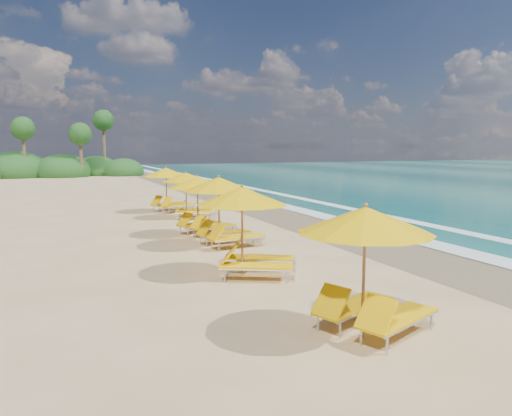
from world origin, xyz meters
TOP-DOWN VIEW (x-y plane):
  - ground at (0.00, 0.00)m, footprint 160.00×160.00m
  - wet_sand at (4.00, 0.00)m, footprint 4.00×160.00m
  - surf_foam at (6.70, 0.00)m, footprint 4.00×160.00m
  - station_0 at (-1.81, -9.90)m, footprint 3.31×3.26m
  - station_1 at (-2.30, -5.03)m, footprint 3.38×3.38m
  - station_2 at (-1.65, -1.00)m, footprint 3.01×2.85m
  - station_3 at (-1.73, 1.55)m, footprint 3.16×3.09m
  - station_4 at (-0.94, 6.29)m, footprint 3.00×2.94m
  - station_5 at (-1.36, 9.03)m, footprint 3.23×3.19m
  - treeline at (-9.94, 45.51)m, footprint 25.80×8.80m

SIDE VIEW (x-z plane):
  - ground at x=0.00m, z-range 0.00..0.00m
  - wet_sand at x=4.00m, z-range 0.00..0.01m
  - surf_foam at x=6.70m, z-range 0.02..0.03m
  - treeline at x=-9.94m, z-range -3.87..5.86m
  - station_4 at x=-0.94m, z-range 0.14..2.49m
  - station_3 at x=-1.73m, z-range 0.15..2.61m
  - station_5 at x=-1.36m, z-range 0.15..2.64m
  - station_1 at x=-2.30m, z-range 0.15..2.70m
  - station_0 at x=-1.81m, z-range 0.15..2.71m
  - station_2 at x=-1.65m, z-range 0.16..2.73m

